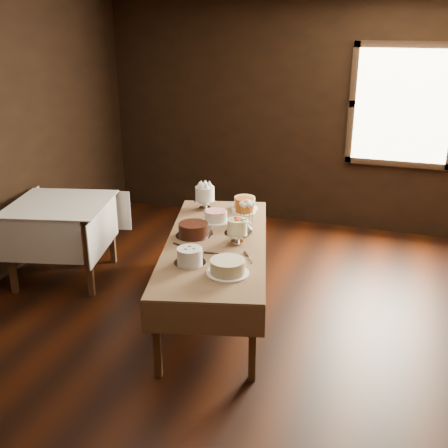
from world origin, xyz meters
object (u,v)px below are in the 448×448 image
cake_server_c (211,228)px  cake_server_d (245,230)px  cake_caramel (244,212)px  cake_flowers (237,232)px  cake_lattice (216,217)px  cake_speckled (245,203)px  cake_cream (228,267)px  cake_meringue (205,198)px  cake_server_b (249,260)px  flower_vase (246,229)px  cake_server_a (223,254)px  cake_server_e (187,248)px  side_table (61,212)px  display_table (216,246)px  cake_swirl (190,256)px  cake_chocolate (193,230)px

cake_server_c → cake_server_d: size_ratio=1.00×
cake_caramel → cake_flowers: 0.51m
cake_lattice → cake_flowers: size_ratio=1.24×
cake_speckled → cake_flowers: bearing=-77.5°
cake_flowers → cake_server_c: 0.44m
cake_cream → cake_server_c: size_ratio=1.41×
cake_meringue → cake_server_d: bearing=-38.9°
cake_server_b → flower_vase: flower_vase is taller
cake_server_a → cake_server_e: (-0.34, 0.03, 0.00)m
side_table → cake_cream: bearing=-20.3°
display_table → flower_vase: flower_vase is taller
display_table → cake_server_e: 0.31m
cake_server_b → cake_lattice: bearing=-173.8°
cake_speckled → cake_server_b: bearing=-71.6°
display_table → cake_cream: cake_cream is taller
cake_lattice → cake_flowers: 0.58m
cake_swirl → flower_vase: bearing=70.9°
cake_server_a → cake_server_b: bearing=-14.2°
cake_lattice → cake_chocolate: cake_chocolate is taller
display_table → flower_vase: size_ratio=19.65×
cake_lattice → cake_flowers: bearing=-51.5°
cake_flowers → flower_vase: size_ratio=2.02×
cake_cream → flower_vase: 0.83m
cake_lattice → display_table: bearing=-70.2°
cake_server_c → cake_server_d: bearing=-103.4°
cake_flowers → cake_server_d: 0.33m
cake_chocolate → cake_swirl: cake_swirl is taller
cake_chocolate → cake_speckled: bearing=75.7°
cake_meringue → cake_cream: bearing=-63.0°
cake_speckled → cake_caramel: (0.12, -0.40, 0.05)m
side_table → cake_speckled: size_ratio=3.94×
cake_flowers → cake_swirl: cake_flowers is taller
side_table → cake_server_c: 1.59m
cake_server_a → cake_meringue: bearing=111.3°
cake_speckled → cake_caramel: 0.42m
cake_flowers → cake_server_b: 0.39m
cake_lattice → cake_server_e: 0.71m
cake_meringue → cake_server_b: cake_meringue is taller
cake_server_d → cake_server_e: same height
cake_meringue → cake_server_d: (0.58, -0.46, -0.11)m
cake_lattice → cake_flowers: (0.36, -0.45, 0.05)m
cake_lattice → cake_server_c: 0.20m
cake_server_e → cake_server_a: bearing=16.1°
cake_chocolate → cake_flowers: cake_flowers is taller
cake_meringue → cake_cream: (0.71, -1.39, -0.06)m
cake_caramel → cake_flowers: cake_caramel is taller
display_table → side_table: (-1.73, 0.15, 0.08)m
cake_cream → cake_server_b: bearing=73.0°
cake_speckled → cake_lattice: 0.48m
flower_vase → cake_lattice: bearing=148.3°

